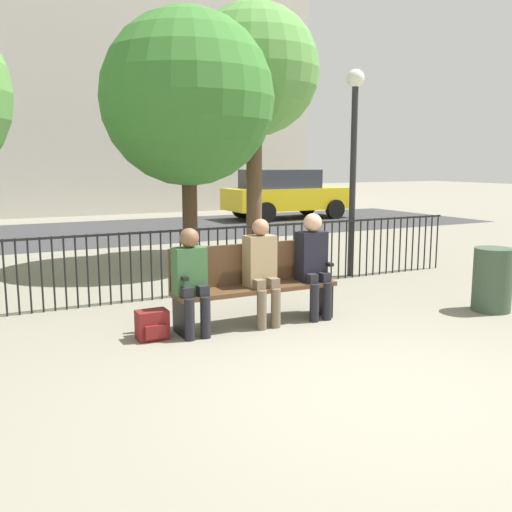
{
  "coord_description": "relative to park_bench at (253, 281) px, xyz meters",
  "views": [
    {
      "loc": [
        -2.93,
        -3.47,
        1.85
      ],
      "look_at": [
        0.0,
        2.21,
        0.8
      ],
      "focal_mm": 40.0,
      "sensor_mm": 36.0,
      "label": 1
    }
  ],
  "objects": [
    {
      "name": "tree_0",
      "position": [
        0.7,
        3.87,
        2.45
      ],
      "size": [
        3.04,
        3.04,
        4.47
      ],
      "color": "#422D1E",
      "rests_on": "ground"
    },
    {
      "name": "trash_bin",
      "position": [
        2.91,
        -0.9,
        -0.1
      ],
      "size": [
        0.48,
        0.48,
        0.8
      ],
      "color": "#384C38",
      "rests_on": "ground"
    },
    {
      "name": "seated_person_0",
      "position": [
        -0.81,
        -0.13,
        0.16
      ],
      "size": [
        0.34,
        0.39,
        1.16
      ],
      "color": "black",
      "rests_on": "ground"
    },
    {
      "name": "backpack",
      "position": [
        -1.24,
        -0.09,
        -0.35
      ],
      "size": [
        0.32,
        0.26,
        0.31
      ],
      "color": "maroon",
      "rests_on": "ground"
    },
    {
      "name": "parked_car_1",
      "position": [
        6.65,
        10.65,
        0.34
      ],
      "size": [
        4.2,
        1.94,
        1.62
      ],
      "color": "yellow",
      "rests_on": "ground"
    },
    {
      "name": "street_surface",
      "position": [
        0.0,
        9.71,
        -0.5
      ],
      "size": [
        24.0,
        6.0,
        0.01
      ],
      "color": "#333335",
      "rests_on": "ground"
    },
    {
      "name": "lamp_post",
      "position": [
        2.7,
        1.74,
        1.71
      ],
      "size": [
        0.28,
        0.28,
        3.29
      ],
      "color": "black",
      "rests_on": "ground"
    },
    {
      "name": "seated_person_1",
      "position": [
        0.05,
        -0.13,
        0.18
      ],
      "size": [
        0.34,
        0.39,
        1.22
      ],
      "color": "brown",
      "rests_on": "ground"
    },
    {
      "name": "ground_plane",
      "position": [
        0.0,
        -2.29,
        -0.5
      ],
      "size": [
        80.0,
        80.0,
        0.0
      ],
      "primitive_type": "plane",
      "color": "gray"
    },
    {
      "name": "tree_1",
      "position": [
        2.21,
        4.27,
        3.06
      ],
      "size": [
        2.5,
        2.5,
        4.84
      ],
      "color": "brown",
      "rests_on": "ground"
    },
    {
      "name": "park_bench",
      "position": [
        0.0,
        0.0,
        0.0
      ],
      "size": [
        1.95,
        0.45,
        0.92
      ],
      "color": "#4C331E",
      "rests_on": "ground"
    },
    {
      "name": "fence_railing",
      "position": [
        -0.02,
        1.61,
        0.06
      ],
      "size": [
        9.01,
        0.03,
        0.95
      ],
      "color": "black",
      "rests_on": "ground"
    },
    {
      "name": "seated_person_2",
      "position": [
        0.75,
        -0.13,
        0.21
      ],
      "size": [
        0.34,
        0.39,
        1.26
      ],
      "color": "black",
      "rests_on": "ground"
    }
  ]
}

